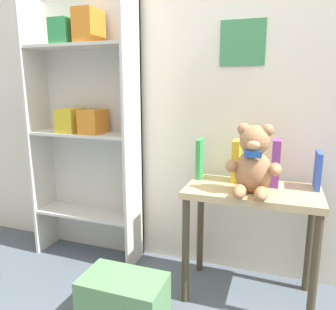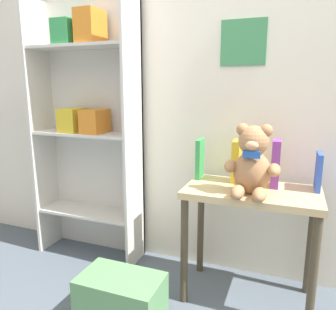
# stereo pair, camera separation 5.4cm
# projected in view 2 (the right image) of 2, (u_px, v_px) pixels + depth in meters

# --- Properties ---
(wall_back) EXTENTS (4.80, 0.07, 2.50)m
(wall_back) POSITION_uv_depth(u_px,v_px,m) (219.00, 69.00, 1.92)
(wall_back) COLOR silver
(wall_back) RESTS_ON ground_plane
(bookshelf_side) EXTENTS (0.71, 0.25, 1.69)m
(bookshelf_side) POSITION_uv_depth(u_px,v_px,m) (88.00, 119.00, 2.15)
(bookshelf_side) COLOR beige
(bookshelf_side) RESTS_ON ground_plane
(display_table) EXTENTS (0.69, 0.38, 0.63)m
(display_table) POSITION_uv_depth(u_px,v_px,m) (251.00, 208.00, 1.72)
(display_table) COLOR tan
(display_table) RESTS_ON ground_plane
(teddy_bear) EXTENTS (0.27, 0.24, 0.35)m
(teddy_bear) POSITION_uv_depth(u_px,v_px,m) (252.00, 163.00, 1.59)
(teddy_bear) COLOR #A8754C
(teddy_bear) RESTS_ON display_table
(book_standing_green) EXTENTS (0.03, 0.12, 0.23)m
(book_standing_green) POSITION_uv_depth(u_px,v_px,m) (200.00, 159.00, 1.89)
(book_standing_green) COLOR #33934C
(book_standing_green) RESTS_ON display_table
(book_standing_yellow) EXTENTS (0.04, 0.12, 0.23)m
(book_standing_yellow) POSITION_uv_depth(u_px,v_px,m) (236.00, 161.00, 1.82)
(book_standing_yellow) COLOR gold
(book_standing_yellow) RESTS_ON display_table
(book_standing_purple) EXTENTS (0.04, 0.12, 0.25)m
(book_standing_purple) POSITION_uv_depth(u_px,v_px,m) (276.00, 163.00, 1.72)
(book_standing_purple) COLOR purple
(book_standing_purple) RESTS_ON display_table
(book_standing_blue) EXTENTS (0.03, 0.14, 0.19)m
(book_standing_blue) POSITION_uv_depth(u_px,v_px,m) (318.00, 172.00, 1.67)
(book_standing_blue) COLOR #2D51B7
(book_standing_blue) RESTS_ON display_table
(storage_bin) EXTENTS (0.40, 0.25, 0.26)m
(storage_bin) POSITION_uv_depth(u_px,v_px,m) (121.00, 301.00, 1.59)
(storage_bin) COLOR #568956
(storage_bin) RESTS_ON ground_plane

